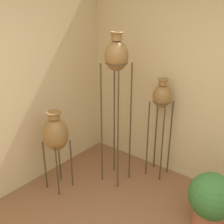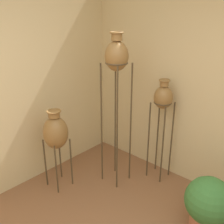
% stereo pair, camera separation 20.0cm
% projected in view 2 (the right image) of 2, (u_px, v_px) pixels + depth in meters
% --- Properties ---
extents(vase_stand_tall, '(0.28, 0.28, 1.97)m').
position_uv_depth(vase_stand_tall, '(117.00, 61.00, 3.05)').
color(vase_stand_tall, '#473823').
rests_on(vase_stand_tall, ground_plane).
extents(vase_stand_medium, '(0.24, 0.24, 1.40)m').
position_uv_depth(vase_stand_medium, '(163.00, 101.00, 3.32)').
color(vase_stand_medium, '#473823').
rests_on(vase_stand_medium, ground_plane).
extents(vase_stand_short, '(0.31, 0.31, 1.07)m').
position_uv_depth(vase_stand_short, '(56.00, 133.00, 3.25)').
color(vase_stand_short, '#473823').
rests_on(vase_stand_short, ground_plane).
extents(potted_plant, '(0.49, 0.49, 0.63)m').
position_uv_depth(potted_plant, '(208.00, 204.00, 2.69)').
color(potted_plant, '#B26647').
rests_on(potted_plant, ground_plane).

